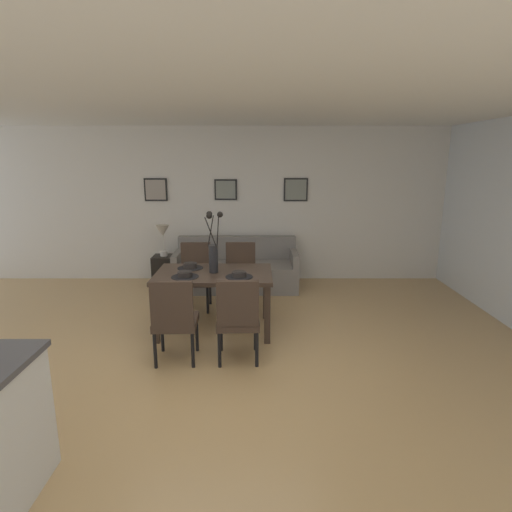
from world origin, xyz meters
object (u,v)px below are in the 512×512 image
Objects in this scene: sofa at (235,271)px; framed_picture_center at (224,190)px; dining_chair_near_left at (173,317)px; dining_chair_far_left at (236,316)px; centerpiece_vase at (212,250)px; dining_chair_near_right at (194,273)px; dining_chair_far_right at (239,272)px; side_table at (163,271)px; bowl_far_left at (238,274)px; dining_table at (213,280)px; bowl_near_right at (189,265)px; bowl_near_left at (183,274)px; table_lamp at (161,234)px; framed_picture_right at (294,190)px; framed_picture_left at (154,190)px.

framed_picture_center reaches higher than sofa.
dining_chair_far_left is (0.65, 0.02, 0.00)m from dining_chair_near_left.
dining_chair_near_right is at bearing 112.95° from centerpiece_vase.
dining_chair_near_left and dining_chair_far_right have the same top height.
dining_chair_far_right is at bearing -37.02° from side_table.
bowl_far_left is 0.45× the size of framed_picture_center.
dining_table is 8.24× the size of bowl_near_right.
dining_chair_far_left reaches higher than bowl_near_left.
dining_table is 2.69× the size of side_table.
side_table is (-1.33, 2.65, -0.25)m from dining_chair_far_left.
table_lamp is (-1.29, 0.98, 0.38)m from dining_chair_far_right.
table_lamp is at bearing -156.34° from framed_picture_center.
framed_picture_center is (0.32, 3.10, 1.05)m from dining_chair_near_left.
side_table is at bearing -156.34° from framed_picture_center.
dining_chair_far_left is 1.00× the size of dining_chair_far_right.
framed_picture_right is (1.18, 2.24, 0.54)m from centerpiece_vase.
dining_chair_near_right is (-0.02, 1.68, 0.00)m from dining_chair_near_left.
framed_picture_right reaches higher than side_table.
dining_chair_near_right and dining_chair_far_right have the same top height.
framed_picture_right is (1.51, 3.10, 1.05)m from dining_chair_near_left.
bowl_near_right is at bearing -126.23° from framed_picture_right.
side_table is (-1.00, 1.80, -0.39)m from dining_table.
centerpiece_vase reaches higher than bowl_near_left.
dining_chair_near_right is at bearing -103.66° from framed_picture_center.
bowl_near_right is 0.33× the size of table_lamp.
dining_chair_far_left is at bearing -45.18° from bowl_near_left.
bowl_near_left is at bearing 89.22° from dining_chair_near_left.
bowl_far_left is at bearing 90.89° from dining_chair_far_left.
centerpiece_vase is 1.92m from sofa.
framed_picture_right is (1.18, 2.24, 0.92)m from dining_table.
dining_chair_far_left reaches higher than side_table.
bowl_near_right is (-0.64, 1.04, 0.27)m from dining_chair_far_left.
framed_picture_left is at bearing 116.04° from dining_chair_far_left.
dining_chair_near_left is 1.05m from centerpiece_vase.
bowl_near_left is (-0.31, -0.20, 0.13)m from dining_table.
bowl_near_left is 0.33× the size of table_lamp.
dining_chair_far_right is (0.29, 0.83, -0.14)m from dining_table.
dining_chair_far_left is 2.99m from table_lamp.
dining_chair_near_left is 1.00× the size of dining_chair_far_left.
framed_picture_right is at bearing 70.44° from bowl_far_left.
dining_chair_near_right is 5.41× the size of bowl_near_left.
dining_chair_far_left and dining_chair_far_right have the same top height.
dining_chair_near_left is 0.47× the size of sofa.
dining_chair_near_left is (-0.32, -0.86, -0.14)m from dining_table.
dining_chair_near_left reaches higher than sofa.
bowl_far_left is at bearing 46.02° from dining_chair_near_left.
bowl_far_left is at bearing -109.56° from framed_picture_right.
dining_chair_far_right is 0.91m from bowl_near_right.
bowl_near_left is 0.45× the size of framed_picture_center.
framed_picture_center reaches higher than bowl_near_right.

